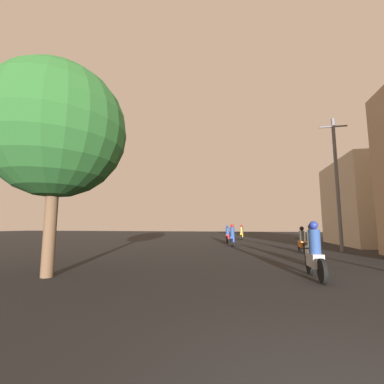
% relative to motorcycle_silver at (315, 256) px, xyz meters
% --- Properties ---
extents(motorcycle_silver, '(0.60, 1.99, 1.65)m').
position_rel_motorcycle_silver_xyz_m(motorcycle_silver, '(0.00, 0.00, 0.00)').
color(motorcycle_silver, black).
rests_on(motorcycle_silver, ground_plane).
extents(motorcycle_white, '(0.60, 2.10, 1.59)m').
position_rel_motorcycle_silver_xyz_m(motorcycle_white, '(0.56, 2.61, -0.02)').
color(motorcycle_white, black).
rests_on(motorcycle_white, ground_plane).
extents(motorcycle_orange, '(0.60, 2.04, 1.46)m').
position_rel_motorcycle_silver_xyz_m(motorcycle_orange, '(1.24, 7.49, -0.07)').
color(motorcycle_orange, black).
rests_on(motorcycle_orange, ground_plane).
extents(motorcycle_blue, '(0.60, 1.86, 1.61)m').
position_rel_motorcycle_silver_xyz_m(motorcycle_blue, '(-2.80, 11.27, -0.01)').
color(motorcycle_blue, black).
rests_on(motorcycle_blue, ground_plane).
extents(motorcycle_red, '(0.60, 2.09, 1.51)m').
position_rel_motorcycle_silver_xyz_m(motorcycle_red, '(-3.37, 14.98, -0.05)').
color(motorcycle_red, black).
rests_on(motorcycle_red, ground_plane).
extents(motorcycle_yellow, '(0.60, 2.02, 1.57)m').
position_rel_motorcycle_silver_xyz_m(motorcycle_yellow, '(-2.17, 19.72, -0.02)').
color(motorcycle_yellow, black).
rests_on(motorcycle_yellow, ground_plane).
extents(building_right_far, '(5.64, 7.75, 6.54)m').
position_rel_motorcycle_silver_xyz_m(building_right_far, '(8.07, 13.97, 2.61)').
color(building_right_far, beige).
rests_on(building_right_far, ground_plane).
extents(utility_pole_far, '(1.60, 0.20, 8.11)m').
position_rel_motorcycle_silver_xyz_m(utility_pole_far, '(3.63, 8.52, 3.57)').
color(utility_pole_far, slate).
rests_on(utility_pole_far, ground_plane).
extents(street_tree, '(4.31, 4.31, 6.69)m').
position_rel_motorcycle_silver_xyz_m(street_tree, '(-7.78, -1.27, 3.87)').
color(street_tree, brown).
rests_on(street_tree, ground_plane).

